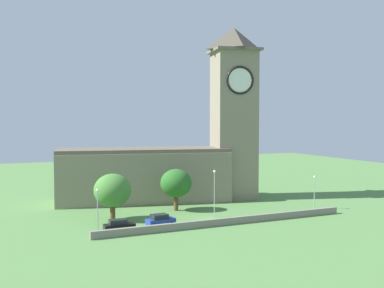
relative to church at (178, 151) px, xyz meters
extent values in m
plane|color=#517F42|center=(-1.98, -5.38, -9.91)|extent=(200.00, 200.00, 0.00)
cube|color=gray|center=(-6.82, 1.53, -5.00)|extent=(35.06, 18.27, 9.82)
cube|color=#5C5547|center=(-6.82, 1.53, 0.26)|extent=(34.86, 17.39, 0.70)
cube|color=gray|center=(11.45, -2.53, 5.04)|extent=(9.63, 9.63, 29.91)
cube|color=#675F4F|center=(11.45, -2.53, 20.25)|extent=(11.17, 11.17, 0.50)
pyramid|color=#484338|center=(11.45, -2.53, 22.72)|extent=(10.11, 10.11, 4.44)
cylinder|color=white|center=(10.56, -6.53, 14.01)|extent=(5.07, 1.24, 5.17)
torus|color=black|center=(10.56, -6.53, 14.01)|extent=(5.60, 1.68, 5.63)
cylinder|color=white|center=(15.45, -3.42, 14.01)|extent=(1.24, 5.07, 5.17)
torus|color=black|center=(15.45, -3.42, 14.01)|extent=(1.68, 5.60, 5.63)
cube|color=gray|center=(-1.98, -24.27, -9.34)|extent=(42.68, 0.70, 1.14)
cube|color=black|center=(-18.37, -21.42, -9.17)|extent=(4.58, 1.87, 0.83)
cube|color=#1E232B|center=(-18.59, -21.42, -8.42)|extent=(2.58, 1.59, 0.66)
cylinder|color=black|center=(-16.80, -20.63, -9.58)|extent=(0.67, 0.33, 0.66)
cylinder|color=black|center=(-16.86, -22.33, -9.58)|extent=(0.67, 0.33, 0.66)
cylinder|color=black|center=(-19.87, -20.52, -9.58)|extent=(0.67, 0.33, 0.66)
cylinder|color=black|center=(-19.94, -22.22, -9.58)|extent=(0.67, 0.33, 0.66)
cube|color=#233D9E|center=(-11.67, -20.74, -9.13)|extent=(4.53, 2.34, 0.87)
cube|color=#1E232B|center=(-11.89, -20.76, -8.35)|extent=(2.59, 1.93, 0.69)
cylinder|color=black|center=(-10.28, -19.64, -9.56)|extent=(0.72, 0.41, 0.69)
cylinder|color=black|center=(-10.10, -21.56, -9.56)|extent=(0.72, 0.41, 0.69)
cylinder|color=black|center=(-13.24, -19.92, -9.56)|extent=(0.72, 0.41, 0.69)
cylinder|color=black|center=(-13.05, -21.85, -9.56)|extent=(0.72, 0.41, 0.69)
cylinder|color=#9EA0A5|center=(-21.00, -19.17, -7.05)|extent=(0.14, 0.14, 5.72)
sphere|color=#F4EFCC|center=(-21.00, -19.17, -3.97)|extent=(0.44, 0.44, 0.44)
cylinder|color=#9EA0A5|center=(-1.18, -18.34, -6.18)|extent=(0.14, 0.14, 7.46)
sphere|color=#F4EFCC|center=(-1.18, -18.34, -2.23)|extent=(0.44, 0.44, 0.44)
cylinder|color=#9EA0A5|center=(18.35, -19.86, -7.06)|extent=(0.14, 0.14, 5.69)
sphere|color=#F4EFCC|center=(18.35, -19.86, -4.00)|extent=(0.44, 0.44, 0.44)
cylinder|color=brown|center=(-4.75, -10.38, -8.48)|extent=(0.78, 0.78, 2.85)
ellipsoid|color=#286023|center=(-4.75, -10.38, -4.96)|extent=(5.61, 5.61, 5.05)
cylinder|color=brown|center=(-17.21, -13.55, -8.58)|extent=(0.84, 0.84, 2.65)
ellipsoid|color=#427A33|center=(-17.21, -13.55, -5.01)|extent=(6.00, 6.00, 5.40)
camera|label=1|loc=(-37.61, -88.52, 6.80)|focal=44.85mm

